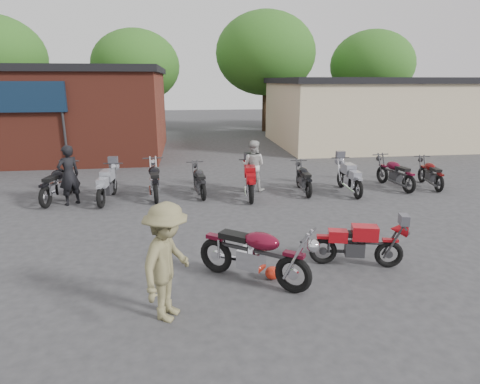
{
  "coord_description": "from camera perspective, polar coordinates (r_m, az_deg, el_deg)",
  "views": [
    {
      "loc": [
        -1.78,
        -7.35,
        3.62
      ],
      "look_at": [
        -0.47,
        2.33,
        0.9
      ],
      "focal_mm": 30.0,
      "sensor_mm": 36.0,
      "label": 1
    }
  ],
  "objects": [
    {
      "name": "person_dark",
      "position": [
        12.96,
        -23.16,
        2.2
      ],
      "size": [
        0.78,
        0.76,
        1.81
      ],
      "primitive_type": "imported",
      "rotation": [
        0.0,
        0.0,
        3.85
      ],
      "color": "black",
      "rests_on": "ground"
    },
    {
      "name": "person_light",
      "position": [
        13.54,
        1.87,
        3.78
      ],
      "size": [
        1.03,
        0.93,
        1.71
      ],
      "primitive_type": "imported",
      "rotation": [
        0.0,
        0.0,
        2.71
      ],
      "color": "#B9B9B4",
      "rests_on": "ground"
    },
    {
      "name": "row_bike_7",
      "position": [
        14.91,
        21.18,
        2.73
      ],
      "size": [
        0.95,
        2.07,
        1.16
      ],
      "primitive_type": null,
      "rotation": [
        0.0,
        0.0,
        1.72
      ],
      "color": "#540A1F",
      "rests_on": "ground"
    },
    {
      "name": "row_bike_2",
      "position": [
        13.12,
        -12.06,
        1.97
      ],
      "size": [
        0.91,
        2.17,
        1.22
      ],
      "primitive_type": null,
      "rotation": [
        0.0,
        0.0,
        1.67
      ],
      "color": "black",
      "rests_on": "ground"
    },
    {
      "name": "person_tan",
      "position": [
        6.32,
        -10.31,
        -9.78
      ],
      "size": [
        1.16,
        1.4,
        1.89
      ],
      "primitive_type": "imported",
      "rotation": [
        0.0,
        0.0,
        1.13
      ],
      "color": "olive",
      "rests_on": "ground"
    },
    {
      "name": "row_bike_1",
      "position": [
        13.03,
        -18.39,
        1.22
      ],
      "size": [
        0.81,
        2.01,
        1.14
      ],
      "primitive_type": null,
      "rotation": [
        0.0,
        0.0,
        1.49
      ],
      "color": "#969AA4",
      "rests_on": "ground"
    },
    {
      "name": "brick_building",
      "position": [
        22.59,
        -26.73,
        9.84
      ],
      "size": [
        12.0,
        8.0,
        4.0
      ],
      "primitive_type": "cube",
      "color": "maroon",
      "rests_on": "ground"
    },
    {
      "name": "row_bike_0",
      "position": [
        13.64,
        -24.56,
        1.37
      ],
      "size": [
        1.02,
        2.17,
        1.21
      ],
      "primitive_type": null,
      "rotation": [
        0.0,
        0.0,
        1.41
      ],
      "color": "black",
      "rests_on": "ground"
    },
    {
      "name": "row_bike_8",
      "position": [
        15.55,
        25.48,
        2.58
      ],
      "size": [
        0.86,
        1.9,
        1.06
      ],
      "primitive_type": null,
      "rotation": [
        0.0,
        0.0,
        1.43
      ],
      "color": "#570A0A",
      "rests_on": "ground"
    },
    {
      "name": "stucco_building",
      "position": [
        24.67,
        17.26,
        10.55
      ],
      "size": [
        10.0,
        8.0,
        3.5
      ],
      "primitive_type": "cube",
      "color": "#C7B58E",
      "rests_on": "ground"
    },
    {
      "name": "vintage_motorcycle",
      "position": [
        7.37,
        2.15,
        -8.29
      ],
      "size": [
        2.21,
        1.91,
        1.28
      ],
      "primitive_type": null,
      "rotation": [
        0.0,
        0.0,
        -0.64
      ],
      "color": "#5D0B1E",
      "rests_on": "ground"
    },
    {
      "name": "row_bike_6",
      "position": [
        13.77,
        15.29,
        2.23
      ],
      "size": [
        0.67,
        1.99,
        1.15
      ],
      "primitive_type": null,
      "rotation": [
        0.0,
        0.0,
        1.56
      ],
      "color": "gray",
      "rests_on": "ground"
    },
    {
      "name": "ground",
      "position": [
        8.39,
        5.43,
        -10.1
      ],
      "size": [
        90.0,
        90.0,
        0.0
      ],
      "primitive_type": "plane",
      "color": "#323234"
    },
    {
      "name": "row_bike_4",
      "position": [
        12.79,
        1.41,
        1.85
      ],
      "size": [
        0.86,
        2.08,
        1.18
      ],
      "primitive_type": null,
      "rotation": [
        0.0,
        0.0,
        1.47
      ],
      "color": "#A60D14",
      "rests_on": "ground"
    },
    {
      "name": "tree_3",
      "position": [
        32.42,
        18.11,
        15.16
      ],
      "size": [
        6.08,
        6.08,
        7.6
      ],
      "primitive_type": null,
      "color": "#2B5817",
      "rests_on": "ground"
    },
    {
      "name": "tree_2",
      "position": [
        29.92,
        3.61,
        17.04
      ],
      "size": [
        7.04,
        7.04,
        8.8
      ],
      "primitive_type": null,
      "color": "#2B5817",
      "rests_on": "ground"
    },
    {
      "name": "tree_1",
      "position": [
        29.52,
        -14.47,
        15.26
      ],
      "size": [
        5.92,
        5.92,
        7.4
      ],
      "primitive_type": null,
      "color": "#2B5817",
      "rests_on": "ground"
    },
    {
      "name": "sportbike",
      "position": [
        8.4,
        16.48,
        -6.82
      ],
      "size": [
        1.87,
        1.02,
        1.03
      ],
      "primitive_type": null,
      "rotation": [
        0.0,
        0.0,
        -0.26
      ],
      "color": "#AF0E16",
      "rests_on": "ground"
    },
    {
      "name": "row_bike_3",
      "position": [
        13.12,
        -5.82,
        1.87
      ],
      "size": [
        0.84,
        1.89,
        1.06
      ],
      "primitive_type": null,
      "rotation": [
        0.0,
        0.0,
        1.7
      ],
      "color": "black",
      "rests_on": "ground"
    },
    {
      "name": "row_bike_5",
      "position": [
        13.5,
        9.06,
        2.11
      ],
      "size": [
        0.69,
        1.84,
        1.05
      ],
      "primitive_type": null,
      "rotation": [
        0.0,
        0.0,
        1.52
      ],
      "color": "black",
      "rests_on": "ground"
    },
    {
      "name": "helmet",
      "position": [
        7.73,
        4.61,
        -11.4
      ],
      "size": [
        0.33,
        0.33,
        0.25
      ],
      "primitive_type": "ellipsoid",
      "rotation": [
        0.0,
        0.0,
        -0.24
      ],
      "color": "#B32413",
      "rests_on": "ground"
    }
  ]
}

